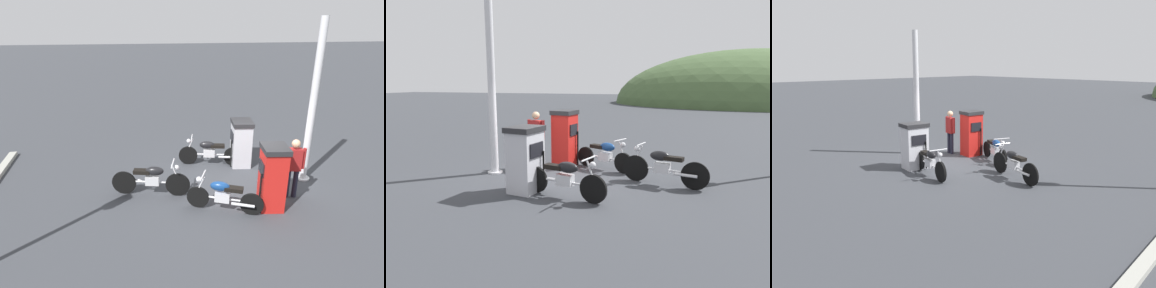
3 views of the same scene
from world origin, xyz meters
TOP-DOWN VIEW (x-y plane):
  - ground_plane at (0.00, 0.00)m, footprint 120.00×120.00m
  - fuel_pump_near at (-0.40, -1.27)m, footprint 0.75×0.87m
  - fuel_pump_far at (-0.40, 1.27)m, footprint 0.72×0.77m
  - motorcycle_near_pump at (0.58, -1.42)m, footprint 2.03×0.72m
  - motorcycle_far_pump at (0.80, 1.25)m, footprint 1.76×0.91m
  - motorcycle_extra at (2.49, 0.20)m, footprint 2.06×0.75m
  - attendant_person at (-1.13, 0.87)m, footprint 0.58×0.26m
  - canopy_support_pole at (-1.96, -0.04)m, footprint 0.40×0.40m

SIDE VIEW (x-z plane):
  - ground_plane at x=0.00m, z-range 0.00..0.00m
  - motorcycle_far_pump at x=0.80m, z-range -0.01..0.91m
  - motorcycle_near_pump at x=0.58m, z-range -0.02..0.92m
  - motorcycle_extra at x=2.49m, z-range 0.01..0.97m
  - fuel_pump_near at x=-0.40m, z-range 0.01..1.50m
  - fuel_pump_far at x=-0.40m, z-range 0.01..1.66m
  - attendant_person at x=-1.13m, z-range 0.12..1.74m
  - canopy_support_pole at x=-1.96m, z-range -0.08..4.42m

